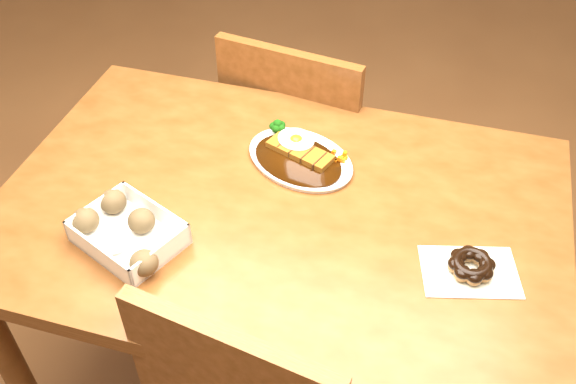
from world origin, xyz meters
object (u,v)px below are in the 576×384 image
(table, at_px, (279,236))
(katsu_curry_plate, at_px, (300,155))
(donut_box, at_px, (125,231))
(pon_de_ring, at_px, (471,266))
(chair_far, at_px, (305,145))

(table, xyz_separation_m, katsu_curry_plate, (0.00, 0.15, 0.11))
(table, xyz_separation_m, donut_box, (-0.26, -0.18, 0.13))
(table, relative_size, pon_de_ring, 5.75)
(chair_far, xyz_separation_m, donut_box, (-0.18, -0.72, 0.30))
(donut_box, distance_m, pon_de_ring, 0.67)
(donut_box, bearing_deg, katsu_curry_plate, 51.96)
(katsu_curry_plate, bearing_deg, table, -91.25)
(katsu_curry_plate, relative_size, donut_box, 1.28)
(table, relative_size, katsu_curry_plate, 3.87)
(chair_far, bearing_deg, donut_box, 84.25)
(table, bearing_deg, katsu_curry_plate, 88.75)
(chair_far, distance_m, pon_de_ring, 0.83)
(table, height_order, katsu_curry_plate, katsu_curry_plate)
(donut_box, height_order, pon_de_ring, donut_box)
(donut_box, bearing_deg, chair_far, 75.89)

